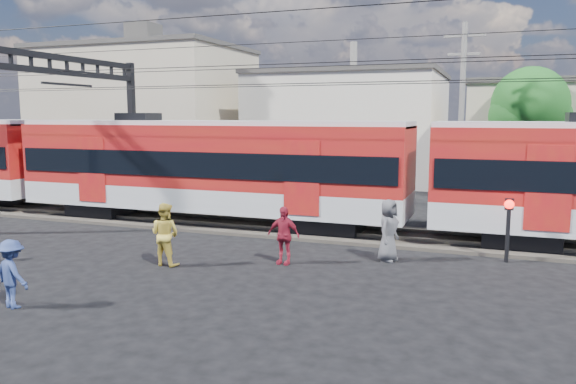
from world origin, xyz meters
The scene contains 15 objects.
ground centered at (0.00, 0.00, 0.00)m, with size 120.00×120.00×0.00m, color black.
track_bed centered at (0.00, 8.00, 0.06)m, with size 70.00×3.40×0.12m, color #2D2823.
rail_near centered at (0.00, 7.25, 0.18)m, with size 70.00×0.12×0.12m, color #59544C.
rail_far centered at (0.00, 8.75, 0.18)m, with size 70.00×0.12×0.12m, color #59544C.
commuter_train centered at (-3.03, 8.00, 2.40)m, with size 50.30×3.08×4.17m.
catenary centered at (-8.65, 8.00, 5.14)m, with size 70.00×9.30×7.52m.
building_west centered at (-17.00, 24.00, 4.66)m, with size 14.28×10.20×9.30m.
building_midwest centered at (-2.00, 27.00, 3.66)m, with size 12.24×12.24×7.30m.
utility_pole_mid centered at (6.00, 15.00, 4.53)m, with size 1.80×0.24×8.50m.
tree_near centered at (9.19, 18.09, 4.66)m, with size 3.82×3.64×6.72m.
pedestrian_b centered at (-1.44, 1.99, 0.93)m, with size 0.90×0.70×1.85m, color gold.
pedestrian_c centered at (-2.69, -2.39, 0.80)m, with size 1.03×0.59×1.59m, color navy.
pedestrian_d centered at (1.77, 3.33, 0.86)m, with size 1.01×0.42×1.73m, color maroon.
pedestrian_e centered at (4.62, 4.75, 0.94)m, with size 0.92×0.60×1.89m, color #444449.
crossing_signal centered at (7.99, 5.81, 1.35)m, with size 0.28×0.28×1.94m.
Camera 1 is at (7.53, -11.85, 4.39)m, focal length 35.00 mm.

